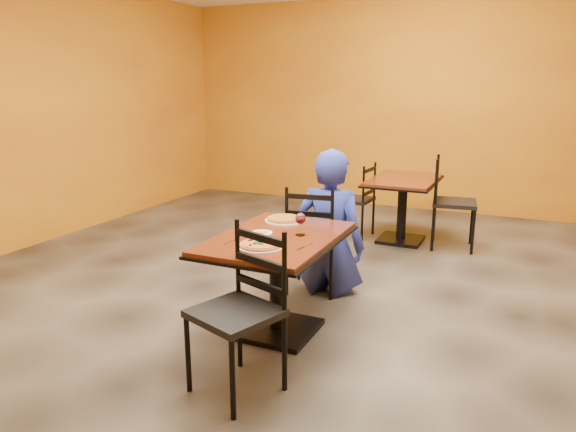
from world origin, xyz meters
The scene contains 18 objects.
floor centered at (0.00, 0.00, 0.00)m, with size 7.00×8.00×0.01m, color black.
wall_back centered at (0.00, 4.00, 1.50)m, with size 7.00×0.01×3.00m, color #BF8515.
table_main centered at (0.00, -0.50, 0.56)m, with size 0.83×1.23×0.75m.
table_second centered at (0.31, 2.22, 0.55)m, with size 0.75×1.11×0.75m.
chair_main_near centered at (0.11, -1.31, 0.50)m, with size 0.45×0.45×1.00m, color black, non-canonical shape.
chair_main_far centered at (-0.07, 0.41, 0.48)m, with size 0.44×0.44×0.97m, color black, non-canonical shape.
chair_second_left centered at (-0.27, 2.22, 0.45)m, with size 0.40×0.40×0.89m, color black, non-canonical shape.
chair_second_right centered at (0.89, 2.22, 0.51)m, with size 0.46×0.46×1.02m, color black, non-canonical shape.
diner centered at (0.06, 0.45, 0.64)m, with size 0.63×0.41×1.28m, color #1C2A9A.
plate_main centered at (0.02, -0.79, 0.76)m, with size 0.31×0.31×0.01m, color white.
pizza_main centered at (0.02, -0.79, 0.77)m, with size 0.28×0.28×0.02m, color maroon.
plate_far centered at (-0.13, -0.10, 0.76)m, with size 0.31×0.31×0.01m, color white.
pizza_far centered at (-0.13, -0.10, 0.77)m, with size 0.28×0.28×0.02m, color #BE6924.
side_plate centered at (-0.13, -0.50, 0.76)m, with size 0.16×0.16×0.01m, color white.
dip centered at (-0.13, -0.50, 0.76)m, with size 0.09×0.09×0.01m, color #A78851.
wine_glass centered at (0.15, -0.42, 0.84)m, with size 0.08×0.08×0.18m, color white, non-canonical shape.
fork centered at (-0.22, -0.76, 0.75)m, with size 0.01×0.19×0.00m, color silver.
knife centered at (0.28, -0.66, 0.75)m, with size 0.01×0.21×0.00m, color silver.
Camera 1 is at (1.59, -3.83, 1.82)m, focal length 33.37 mm.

